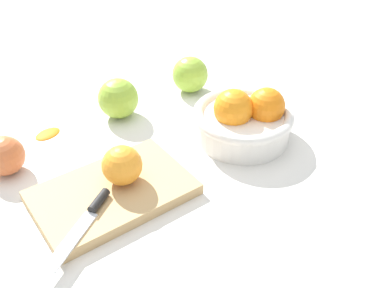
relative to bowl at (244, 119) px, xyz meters
name	(u,v)px	position (x,y,z in m)	size (l,w,h in m)	color
ground_plane	(150,147)	(0.16, -0.08, -0.04)	(2.40, 2.40, 0.00)	silver
bowl	(244,119)	(0.00, 0.00, 0.00)	(0.19, 0.19, 0.11)	white
cutting_board	(113,193)	(0.28, 0.00, -0.03)	(0.25, 0.16, 0.02)	tan
orange_on_board	(122,165)	(0.26, -0.01, 0.01)	(0.07, 0.07, 0.07)	orange
knife	(88,217)	(0.34, 0.03, -0.02)	(0.14, 0.10, 0.01)	silver
apple_front_left	(190,75)	(-0.03, -0.21, 0.00)	(0.08, 0.08, 0.08)	#8EB738
apple_front_center	(118,98)	(0.15, -0.21, 0.00)	(0.08, 0.08, 0.08)	#8EB738
apple_front_right	(4,156)	(0.40, -0.17, -0.01)	(0.07, 0.07, 0.07)	#CC6638
citrus_peel	(47,133)	(0.30, -0.24, -0.04)	(0.05, 0.04, 0.01)	orange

